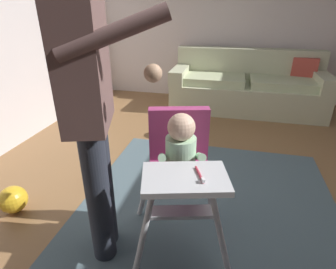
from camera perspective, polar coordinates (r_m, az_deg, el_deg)
The scene contains 8 objects.
ground at distance 2.47m, azimuth 12.22°, elevation -12.33°, with size 6.31×6.95×0.10m, color olive.
wall_far at distance 4.68m, azimuth 15.27°, elevation 22.90°, with size 5.51×0.06×2.62m, color silver.
area_rug at distance 2.09m, azimuth 7.73°, elevation -18.11°, with size 1.98×2.46×0.01m, color #4E636C.
couch at distance 4.31m, azimuth 16.12°, elevation 9.41°, with size 2.18×0.86×0.86m.
high_chair at distance 1.57m, azimuth 2.57°, elevation -5.25°, with size 0.74×0.83×0.93m.
adult_standing at distance 1.46m, azimuth -15.80°, elevation 4.60°, with size 0.61×0.49×1.66m.
toy_ball at distance 2.43m, azimuth -29.64°, elevation -11.71°, with size 0.21×0.21×0.21m, color gold.
toy_ball_second at distance 3.27m, azimuth 0.49°, elevation 1.51°, with size 0.24×0.24×0.24m, color green.
Camera 1 is at (-0.06, -1.97, 1.43)m, focal length 29.16 mm.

